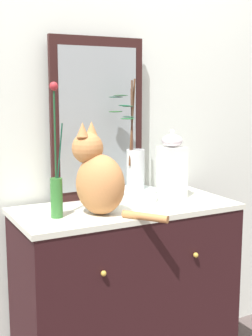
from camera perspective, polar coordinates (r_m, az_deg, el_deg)
wall_back at (r=2.41m, az=-3.44°, el=5.84°), size 4.40×0.08×2.60m
sideboard at (r=2.35m, az=0.00°, el=-15.52°), size 1.04×0.49×0.92m
mirror_leaning at (r=2.31m, az=-3.44°, el=5.92°), size 0.48×0.03×0.79m
cat_sitting at (r=2.03m, az=-3.42°, el=-1.03°), size 0.33×0.41×0.40m
vase_slim_green at (r=2.00m, az=-8.47°, el=-2.06°), size 0.06×0.05×0.57m
bowl_porcelain at (r=2.29m, az=1.15°, el=-3.29°), size 0.21×0.21×0.06m
vase_glass_clear at (r=2.26m, az=1.05°, el=0.59°), size 0.16×0.13×0.53m
jar_lidded_porcelain at (r=2.35m, az=5.58°, el=0.10°), size 0.12×0.12×0.34m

